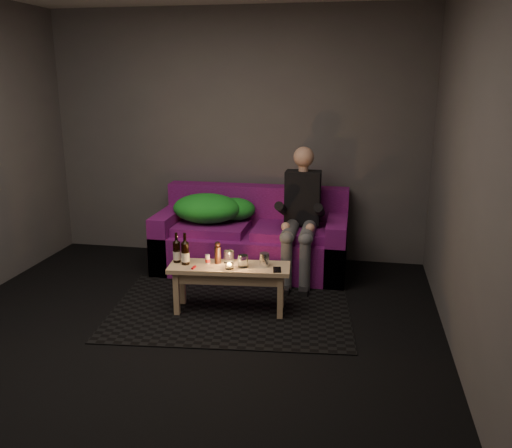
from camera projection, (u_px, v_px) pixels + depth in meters
The scene contains 17 objects.
floor at pixel (169, 350), 3.91m from camera, with size 4.50×4.50×0.00m, color black.
room at pixel (181, 114), 3.92m from camera, with size 4.50×4.50×4.50m.
rug at pixel (231, 308), 4.60m from camera, with size 1.99×1.45×0.01m, color black.
sofa at pixel (252, 241), 5.51m from camera, with size 1.89×0.85×0.81m.
green_blanket at pixel (212, 209), 5.49m from camera, with size 0.83×0.57×0.28m.
person at pixel (301, 212), 5.18m from camera, with size 0.34×0.78×1.26m.
coffee_table at pixel (229, 274), 4.47m from camera, with size 1.02×0.41×0.41m.
beer_bottle_a at pixel (177, 251), 4.51m from camera, with size 0.06×0.06×0.26m.
beer_bottle_b at pixel (185, 253), 4.46m from camera, with size 0.07×0.07×0.27m.
salt_shaker at pixel (208, 259), 4.48m from camera, with size 0.04×0.04×0.08m, color silver.
pepper_mill at pixel (218, 255), 4.49m from camera, with size 0.05×0.05×0.14m, color black.
tumbler_back at pixel (229, 257), 4.51m from camera, with size 0.09×0.09×0.10m, color white.
tealight at pixel (229, 266), 4.37m from camera, with size 0.07×0.07×0.05m.
tumbler_front at pixel (243, 261), 4.40m from camera, with size 0.08×0.08×0.10m, color white.
steel_cup at pixel (264, 260), 4.43m from camera, with size 0.08×0.08×0.11m, color silver.
smartphone at pixel (277, 270), 4.34m from camera, with size 0.06×0.13×0.01m, color black.
red_lighter at pixel (194, 267), 4.39m from camera, with size 0.02×0.07×0.01m, color red.
Camera 1 is at (1.27, -3.35, 1.91)m, focal length 38.00 mm.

